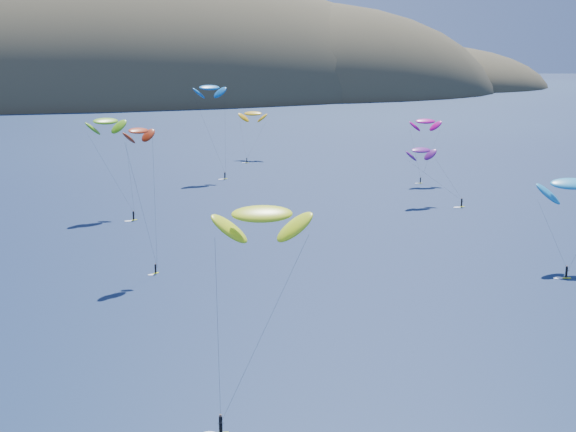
{
  "coord_description": "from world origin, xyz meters",
  "views": [
    {
      "loc": [
        -30.09,
        -50.04,
        38.91
      ],
      "look_at": [
        13.78,
        80.0,
        9.0
      ],
      "focal_mm": 50.0,
      "sensor_mm": 36.0,
      "label": 1
    }
  ],
  "objects": [
    {
      "name": "island",
      "position": [
        39.4,
        562.36,
        -10.74
      ],
      "size": [
        730.0,
        300.0,
        210.0
      ],
      "color": "#3D3526",
      "rests_on": "ground"
    },
    {
      "name": "kitesurfer_2",
      "position": [
        -6.33,
        28.97,
        21.12
      ],
      "size": [
        12.57,
        9.81,
        23.96
      ],
      "rotation": [
        0.0,
        0.0,
        -0.2
      ],
      "color": "yellow",
      "rests_on": "ground"
    },
    {
      "name": "kitesurfer_3",
      "position": [
        -11.01,
        136.64,
        21.14
      ],
      "size": [
        10.73,
        15.47,
        23.9
      ],
      "rotation": [
        0.0,
        0.0,
        0.42
      ],
      "color": "yellow",
      "rests_on": "ground"
    },
    {
      "name": "kitesurfer_4",
      "position": [
        22.96,
        177.98,
        25.95
      ],
      "size": [
        10.77,
        9.19,
        28.77
      ],
      "rotation": [
        0.0,
        0.0,
        0.25
      ],
      "color": "yellow",
      "rests_on": "ground"
    },
    {
      "name": "kitesurfer_5",
      "position": [
        61.62,
        65.42,
        14.46
      ],
      "size": [
        13.4,
        12.78,
        17.81
      ],
      "rotation": [
        0.0,
        0.0,
        -0.31
      ],
      "color": "yellow",
      "rests_on": "ground"
    },
    {
      "name": "kitesurfer_6",
      "position": [
        62.82,
        123.68,
        12.97
      ],
      "size": [
        12.23,
        11.17,
        15.34
      ],
      "rotation": [
        0.0,
        0.0,
        0.14
      ],
      "color": "yellow",
      "rests_on": "ground"
    },
    {
      "name": "kitesurfer_8",
      "position": [
        78.09,
        150.35,
        17.12
      ],
      "size": [
        9.36,
        5.05,
        19.66
      ],
      "rotation": [
        0.0,
        0.0,
        -0.1
      ],
      "color": "yellow",
      "rests_on": "ground"
    },
    {
      "name": "kitesurfer_9",
      "position": [
        -10.75,
        86.64,
        24.05
      ],
      "size": [
        7.15,
        8.01,
        26.0
      ],
      "rotation": [
        0.0,
        0.0,
        0.64
      ],
      "color": "yellow",
      "rests_on": "ground"
    },
    {
      "name": "kitesurfer_11",
      "position": [
        45.97,
        212.8,
        15.02
      ],
      "size": [
        11.52,
        16.66,
        17.72
      ],
      "rotation": [
        0.0,
        0.0,
        -0.56
      ],
      "color": "yellow",
      "rests_on": "ground"
    }
  ]
}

